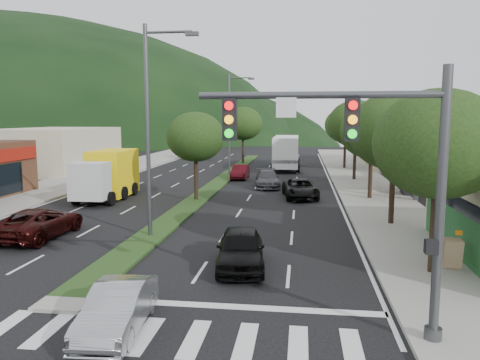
# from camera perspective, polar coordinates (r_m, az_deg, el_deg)

# --- Properties ---
(ground) EXTENTS (160.00, 160.00, 0.00)m
(ground) POSITION_cam_1_polar(r_m,az_deg,el_deg) (16.20, -20.04, -13.65)
(ground) COLOR black
(ground) RESTS_ON ground
(sidewalk_right) EXTENTS (5.00, 90.00, 0.15)m
(sidewalk_right) POSITION_cam_1_polar(r_m,az_deg,el_deg) (39.10, 15.23, -0.98)
(sidewalk_right) COLOR gray
(sidewalk_right) RESTS_ON ground
(sidewalk_left) EXTENTS (6.00, 90.00, 0.15)m
(sidewalk_left) POSITION_cam_1_polar(r_m,az_deg,el_deg) (43.69, -20.10, -0.29)
(sidewalk_left) COLOR gray
(sidewalk_left) RESTS_ON ground
(median) EXTENTS (1.60, 56.00, 0.12)m
(median) POSITION_cam_1_polar(r_m,az_deg,el_deg) (42.33, -2.35, -0.10)
(median) COLOR #1F3513
(median) RESTS_ON ground
(crosswalk) EXTENTS (19.00, 2.20, 0.01)m
(crosswalk) POSITION_cam_1_polar(r_m,az_deg,el_deg) (14.59, -23.81, -16.23)
(crosswalk) COLOR silver
(crosswalk) RESTS_ON ground
(traffic_signal) EXTENTS (6.12, 0.40, 7.00)m
(traffic_signal) POSITION_cam_1_polar(r_m,az_deg,el_deg) (11.97, 16.29, 2.02)
(traffic_signal) COLOR #47494C
(traffic_signal) RESTS_ON ground
(gas_canopy) EXTENTS (12.20, 8.20, 5.25)m
(gas_canopy) POSITION_cam_1_polar(r_m,az_deg,el_deg) (37.26, 26.09, 5.17)
(gas_canopy) COLOR silver
(gas_canopy) RESTS_ON ground
(bldg_left_far) EXTENTS (9.00, 14.00, 4.60)m
(bldg_left_far) POSITION_cam_1_polar(r_m,az_deg,el_deg) (54.20, -21.45, 3.46)
(bldg_left_far) COLOR beige
(bldg_left_far) RESTS_ON ground
(bldg_right_far) EXTENTS (10.00, 16.00, 5.20)m
(bldg_right_far) POSITION_cam_1_polar(r_m,az_deg,el_deg) (58.71, 19.65, 4.12)
(bldg_right_far) COLOR beige
(bldg_right_far) RESTS_ON ground
(tree_r_a) EXTENTS (4.60, 4.60, 6.63)m
(tree_r_a) POSITION_cam_1_polar(r_m,az_deg,el_deg) (18.00, 23.04, 4.06)
(tree_r_a) COLOR black
(tree_r_a) RESTS_ON sidewalk_right
(tree_r_b) EXTENTS (4.80, 4.80, 6.94)m
(tree_r_b) POSITION_cam_1_polar(r_m,az_deg,el_deg) (25.78, 18.34, 5.66)
(tree_r_b) COLOR black
(tree_r_b) RESTS_ON sidewalk_right
(tree_r_c) EXTENTS (4.40, 4.40, 6.48)m
(tree_r_c) POSITION_cam_1_polar(r_m,az_deg,el_deg) (33.68, 15.79, 5.64)
(tree_r_c) COLOR black
(tree_r_c) RESTS_ON sidewalk_right
(tree_r_d) EXTENTS (5.00, 5.00, 7.17)m
(tree_r_d) POSITION_cam_1_polar(r_m,az_deg,el_deg) (43.59, 13.93, 6.67)
(tree_r_d) COLOR black
(tree_r_d) RESTS_ON sidewalk_right
(tree_r_e) EXTENTS (4.60, 4.60, 6.71)m
(tree_r_e) POSITION_cam_1_polar(r_m,az_deg,el_deg) (53.54, 12.74, 6.53)
(tree_r_e) COLOR black
(tree_r_e) RESTS_ON sidewalk_right
(tree_med_near) EXTENTS (4.00, 4.00, 6.02)m
(tree_med_near) POSITION_cam_1_polar(r_m,az_deg,el_deg) (32.16, -5.45, 5.24)
(tree_med_near) COLOR black
(tree_med_near) RESTS_ON median
(tree_med_far) EXTENTS (4.80, 4.80, 6.94)m
(tree_med_far) POSITION_cam_1_polar(r_m,az_deg,el_deg) (57.77, 0.36, 6.90)
(tree_med_far) COLOR black
(tree_med_far) RESTS_ON median
(streetlight_near) EXTENTS (2.60, 0.25, 10.00)m
(streetlight_near) POSITION_cam_1_polar(r_m,az_deg,el_deg) (22.44, -10.73, 7.07)
(streetlight_near) COLOR #47494C
(streetlight_near) RESTS_ON ground
(streetlight_mid) EXTENTS (2.60, 0.25, 10.00)m
(streetlight_mid) POSITION_cam_1_polar(r_m,az_deg,el_deg) (46.84, -1.08, 7.43)
(streetlight_mid) COLOR #47494C
(streetlight_mid) RESTS_ON ground
(sedan_silver) EXTENTS (1.68, 4.01, 1.29)m
(sedan_silver) POSITION_cam_1_polar(r_m,az_deg,el_deg) (13.48, -14.69, -14.88)
(sedan_silver) COLOR #9D9FA4
(sedan_silver) RESTS_ON ground
(suv_maroon) EXTENTS (2.59, 5.28, 1.44)m
(suv_maroon) POSITION_cam_1_polar(r_m,az_deg,el_deg) (24.56, -23.26, -4.82)
(suv_maroon) COLOR black
(suv_maroon) RESTS_ON ground
(car_queue_a) EXTENTS (2.26, 4.60, 1.51)m
(car_queue_a) POSITION_cam_1_polar(r_m,az_deg,el_deg) (18.17, 0.07, -8.33)
(car_queue_a) COLOR black
(car_queue_a) RESTS_ON ground
(car_queue_b) EXTENTS (2.54, 5.03, 1.40)m
(car_queue_b) POSITION_cam_1_polar(r_m,az_deg,el_deg) (38.82, 3.33, 0.15)
(car_queue_b) COLOR #45454A
(car_queue_b) RESTS_ON ground
(car_queue_c) EXTENTS (1.42, 4.00, 1.32)m
(car_queue_c) POSITION_cam_1_polar(r_m,az_deg,el_deg) (44.06, 0.03, 1.00)
(car_queue_c) COLOR #430B12
(car_queue_c) RESTS_ON ground
(car_queue_d) EXTENTS (2.87, 5.13, 1.36)m
(car_queue_d) POSITION_cam_1_polar(r_m,az_deg,el_deg) (33.77, 7.36, -1.07)
(car_queue_d) COLOR black
(car_queue_d) RESTS_ON ground
(box_truck) EXTENTS (2.77, 6.93, 3.41)m
(box_truck) POSITION_cam_1_polar(r_m,az_deg,el_deg) (34.43, -15.74, 0.44)
(box_truck) COLOR silver
(box_truck) RESTS_ON ground
(motorhome) EXTENTS (3.08, 9.52, 3.64)m
(motorhome) POSITION_cam_1_polar(r_m,az_deg,el_deg) (52.34, 5.64, 3.43)
(motorhome) COLOR white
(motorhome) RESTS_ON ground
(a_frame_sign) EXTENTS (0.74, 0.83, 1.50)m
(a_frame_sign) POSITION_cam_1_polar(r_m,az_deg,el_deg) (19.38, 24.46, -7.84)
(a_frame_sign) COLOR tan
(a_frame_sign) RESTS_ON sidewalk_right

